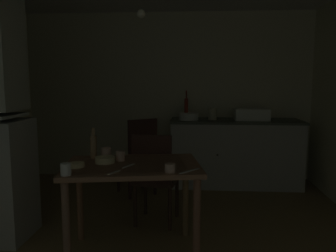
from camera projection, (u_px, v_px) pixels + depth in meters
name	position (u px, v px, depth m)	size (l,w,h in m)	color
ground_plane	(150.00, 241.00, 3.07)	(5.17, 5.17, 0.00)	olive
wall_back	(167.00, 96.00, 5.03)	(4.13, 0.10, 2.35)	beige
counter_cabinet	(235.00, 152.00, 4.70)	(1.73, 0.64, 0.88)	#B4B3AD
sink_basin	(251.00, 114.00, 4.61)	(0.44, 0.34, 0.15)	white
hand_pump	(186.00, 107.00, 4.71)	(0.05, 0.27, 0.39)	maroon
mixing_bowl_counter	(188.00, 117.00, 4.63)	(0.26, 0.26, 0.09)	white
stoneware_crock	(212.00, 114.00, 4.63)	(0.11, 0.11, 0.15)	beige
dining_table	(133.00, 177.00, 2.77)	(1.16, 0.87, 0.75)	brown
chair_far_side	(155.00, 177.00, 3.36)	(0.46, 0.46, 0.91)	#3B271C
chair_by_counter	(139.00, 155.00, 4.26)	(0.56, 0.56, 0.95)	#3A2321
serving_bowl_wide	(105.00, 160.00, 2.80)	(0.16, 0.16, 0.05)	beige
soup_bowl_small	(77.00, 165.00, 2.67)	(0.12, 0.12, 0.03)	beige
teacup_cream	(66.00, 169.00, 2.43)	(0.07, 0.07, 0.08)	white
teacup_mint	(106.00, 153.00, 2.97)	(0.08, 0.08, 0.09)	tan
mug_tall	(121.00, 156.00, 2.87)	(0.07, 0.07, 0.08)	tan
mug_dark	(170.00, 168.00, 2.51)	(0.08, 0.08, 0.06)	tan
glass_bottle	(93.00, 146.00, 2.95)	(0.06, 0.06, 0.26)	olive
table_knife	(190.00, 171.00, 2.54)	(0.21, 0.02, 0.01)	silver
teaspoon_near_bowl	(114.00, 172.00, 2.50)	(0.13, 0.02, 0.01)	beige
teaspoon_by_cup	(128.00, 166.00, 2.69)	(0.14, 0.02, 0.01)	beige
pendant_bulb	(141.00, 14.00, 3.11)	(0.08, 0.08, 0.08)	#F9EFCC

